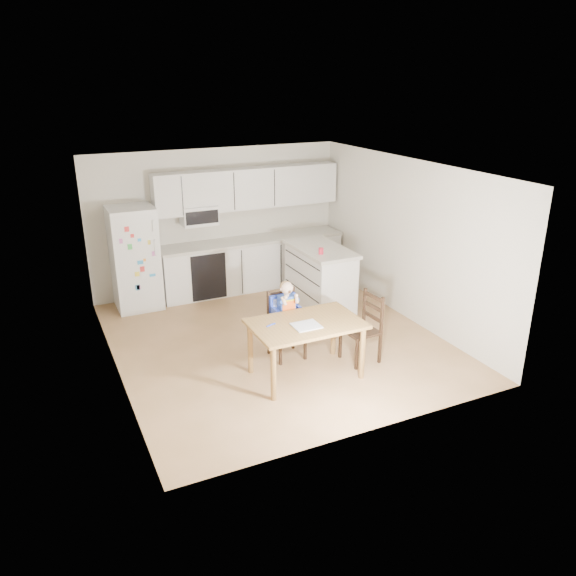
# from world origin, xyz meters

# --- Properties ---
(room) EXTENTS (4.52, 5.01, 2.51)m
(room) POSITION_xyz_m (0.00, 0.48, 1.25)
(room) COLOR olive
(room) RESTS_ON ground
(refrigerator) EXTENTS (0.72, 0.70, 1.70)m
(refrigerator) POSITION_xyz_m (-1.55, 2.15, 0.85)
(refrigerator) COLOR silver
(refrigerator) RESTS_ON ground
(kitchen_run) EXTENTS (3.37, 0.62, 2.15)m
(kitchen_run) POSITION_xyz_m (0.50, 2.24, 0.88)
(kitchen_run) COLOR silver
(kitchen_run) RESTS_ON ground
(kitchen_island) EXTENTS (0.73, 1.40, 1.03)m
(kitchen_island) POSITION_xyz_m (1.20, 0.87, 0.52)
(kitchen_island) COLOR silver
(kitchen_island) RESTS_ON ground
(red_cup) EXTENTS (0.08, 0.08, 0.10)m
(red_cup) POSITION_xyz_m (1.03, 0.54, 1.08)
(red_cup) COLOR red
(red_cup) RESTS_ON kitchen_island
(dining_table) EXTENTS (1.39, 0.90, 0.75)m
(dining_table) POSITION_xyz_m (-0.06, -1.11, 0.65)
(dining_table) COLOR brown
(dining_table) RESTS_ON ground
(napkin) EXTENTS (0.33, 0.29, 0.01)m
(napkin) POSITION_xyz_m (-0.11, -1.20, 0.75)
(napkin) COLOR #BCBDC2
(napkin) RESTS_ON dining_table
(toddler_spoon) EXTENTS (0.12, 0.06, 0.02)m
(toddler_spoon) POSITION_xyz_m (-0.51, -1.01, 0.75)
(toddler_spoon) COLOR #273FB6
(toddler_spoon) RESTS_ON dining_table
(chair_booster) EXTENTS (0.42, 0.42, 1.10)m
(chair_booster) POSITION_xyz_m (-0.07, -0.49, 0.66)
(chair_booster) COLOR black
(chair_booster) RESTS_ON ground
(chair_side) EXTENTS (0.45, 0.45, 0.95)m
(chair_side) POSITION_xyz_m (0.88, -1.05, 0.54)
(chair_side) COLOR black
(chair_side) RESTS_ON ground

